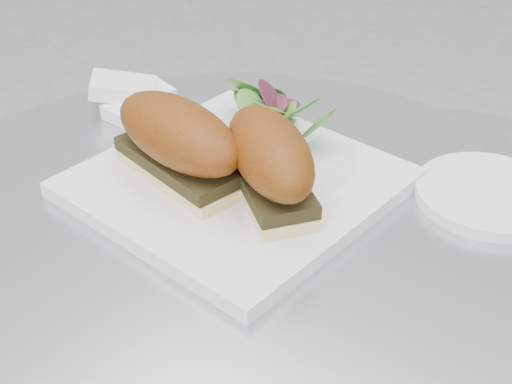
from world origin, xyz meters
TOP-DOWN VIEW (x-y plane):
  - plate at (-0.03, 0.06)m, footprint 0.30×0.30m
  - sandwich_left at (-0.08, 0.03)m, footprint 0.18×0.11m
  - sandwich_right at (0.01, 0.05)m, footprint 0.16×0.15m
  - salad at (-0.05, 0.14)m, footprint 0.12×0.12m
  - napkin at (-0.24, 0.12)m, footprint 0.14×0.14m
  - saucer at (0.18, 0.19)m, footprint 0.14×0.14m

SIDE VIEW (x-z plane):
  - saucer at x=0.18m, z-range 0.73..0.74m
  - plate at x=-0.03m, z-range 0.73..0.75m
  - napkin at x=-0.24m, z-range 0.73..0.75m
  - salad at x=-0.05m, z-range 0.75..0.80m
  - sandwich_right at x=0.01m, z-range 0.75..0.83m
  - sandwich_left at x=-0.08m, z-range 0.75..0.83m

